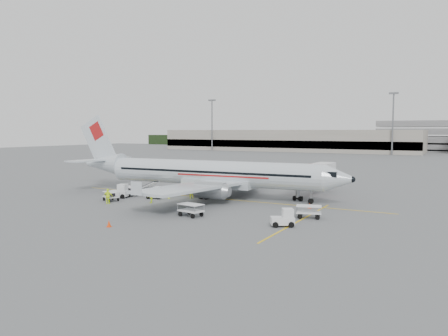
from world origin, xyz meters
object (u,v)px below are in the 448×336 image
(jet_bridge, at_px, (314,180))
(tug_aft, at_px, (119,191))
(belt_loader, at_px, (148,186))
(tug_mid, at_px, (155,193))
(aircraft, at_px, (212,156))
(tug_fore, at_px, (282,217))

(jet_bridge, height_order, tug_aft, jet_bridge)
(belt_loader, xyz_separation_m, tug_mid, (2.54, -1.88, -0.50))
(aircraft, xyz_separation_m, tug_mid, (-5.70, -4.87, -4.61))
(tug_mid, bearing_deg, tug_fore, -34.05)
(tug_aft, bearing_deg, tug_fore, -30.06)
(aircraft, xyz_separation_m, tug_aft, (-10.20, -6.60, -4.49))
(jet_bridge, relative_size, belt_loader, 3.37)
(tug_fore, bearing_deg, aircraft, 109.85)
(tug_mid, height_order, tug_aft, tug_aft)
(tug_mid, bearing_deg, jet_bridge, 23.29)
(belt_loader, distance_m, tug_aft, 4.13)
(aircraft, height_order, tug_mid, aircraft)
(jet_bridge, bearing_deg, aircraft, -141.80)
(aircraft, relative_size, tug_fore, 18.46)
(aircraft, distance_m, belt_loader, 9.68)
(jet_bridge, relative_size, tug_aft, 6.86)
(aircraft, height_order, belt_loader, aircraft)
(belt_loader, bearing_deg, jet_bridge, 43.72)
(jet_bridge, bearing_deg, tug_mid, -140.09)
(tug_mid, relative_size, tug_aft, 0.87)
(jet_bridge, xyz_separation_m, tug_fore, (3.38, -20.39, -1.27))
(aircraft, relative_size, tug_mid, 19.28)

